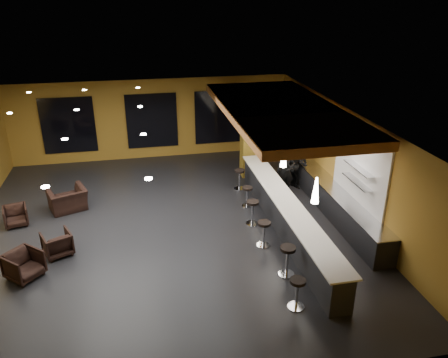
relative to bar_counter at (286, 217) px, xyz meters
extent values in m
cube|color=black|center=(-3.65, 1.00, -0.55)|extent=(12.00, 13.00, 0.10)
cube|color=black|center=(-3.65, 1.00, 3.05)|extent=(12.00, 13.00, 0.10)
cube|color=olive|center=(-3.65, 7.55, 1.25)|extent=(12.00, 0.10, 3.50)
cube|color=olive|center=(-3.65, -5.55, 1.25)|extent=(12.00, 0.10, 3.50)
cube|color=olive|center=(2.40, 1.00, 1.25)|extent=(0.10, 13.00, 3.50)
cube|color=#A96531|center=(0.35, 2.00, 2.86)|extent=(3.60, 8.00, 0.28)
cube|color=black|center=(-7.15, 7.44, 1.20)|extent=(2.20, 0.06, 2.40)
cube|color=black|center=(-3.65, 7.44, 1.20)|extent=(2.20, 0.06, 2.40)
cube|color=black|center=(-0.65, 7.44, 1.20)|extent=(2.20, 0.06, 2.40)
cube|color=white|center=(2.31, 0.00, 1.50)|extent=(0.06, 3.20, 2.40)
cube|color=black|center=(0.00, 0.00, 0.00)|extent=(0.60, 8.00, 1.00)
cube|color=silver|center=(0.00, 0.00, 0.52)|extent=(0.78, 8.10, 0.05)
cube|color=black|center=(2.00, 0.50, -0.07)|extent=(0.70, 6.00, 0.86)
cube|color=silver|center=(2.00, 0.50, 0.39)|extent=(0.72, 6.00, 0.03)
cube|color=silver|center=(2.17, -0.20, 1.10)|extent=(0.30, 1.50, 0.03)
cube|color=silver|center=(2.17, -0.20, 1.55)|extent=(0.30, 1.50, 0.03)
cube|color=olive|center=(0.00, 4.60, 1.25)|extent=(0.60, 0.60, 3.50)
cone|color=white|center=(0.00, -2.00, 1.85)|extent=(0.20, 0.20, 0.70)
cone|color=white|center=(0.00, 0.50, 1.85)|extent=(0.20, 0.20, 0.70)
cone|color=white|center=(0.00, 3.00, 1.85)|extent=(0.20, 0.20, 0.70)
imported|color=black|center=(0.84, 2.58, 0.42)|extent=(0.68, 0.46, 1.84)
imported|color=black|center=(1.37, 2.97, 0.43)|extent=(1.06, 0.92, 1.85)
imported|color=black|center=(1.60, 3.39, 0.35)|extent=(0.89, 0.63, 1.70)
imported|color=black|center=(-7.50, -0.88, -0.12)|extent=(1.15, 1.15, 0.75)
imported|color=black|center=(-6.80, 0.09, -0.15)|extent=(0.99, 1.00, 0.70)
imported|color=black|center=(-8.35, 2.13, -0.17)|extent=(0.85, 0.87, 0.65)
imported|color=black|center=(-6.84, 2.90, -0.11)|extent=(1.50, 1.41, 0.78)
cylinder|color=silver|center=(-0.91, -3.46, -0.48)|extent=(0.41, 0.41, 0.03)
cylinder|color=silver|center=(-0.91, -3.46, -0.12)|extent=(0.07, 0.07, 0.71)
cylinder|color=black|center=(-0.91, -3.46, 0.26)|extent=(0.39, 0.39, 0.08)
cylinder|color=silver|center=(-0.70, -2.17, -0.48)|extent=(0.44, 0.44, 0.03)
cylinder|color=silver|center=(-0.70, -2.17, -0.10)|extent=(0.08, 0.08, 0.76)
cylinder|color=black|center=(-0.70, -2.17, 0.32)|extent=(0.41, 0.41, 0.09)
cylinder|color=silver|center=(-0.90, -0.67, -0.48)|extent=(0.40, 0.40, 0.03)
cylinder|color=silver|center=(-0.90, -0.67, -0.13)|extent=(0.07, 0.07, 0.71)
cylinder|color=black|center=(-0.90, -0.67, 0.26)|extent=(0.38, 0.38, 0.08)
cylinder|color=silver|center=(-0.89, 0.65, -0.48)|extent=(0.42, 0.42, 0.03)
cylinder|color=silver|center=(-0.89, 0.65, -0.11)|extent=(0.07, 0.07, 0.73)
cylinder|color=black|center=(-0.89, 0.65, 0.29)|extent=(0.40, 0.40, 0.08)
cylinder|color=silver|center=(-0.74, 1.91, -0.49)|extent=(0.37, 0.37, 0.03)
cylinder|color=silver|center=(-0.74, 1.91, -0.16)|extent=(0.07, 0.07, 0.65)
cylinder|color=black|center=(-0.74, 1.91, 0.20)|extent=(0.35, 0.35, 0.07)
cylinder|color=silver|center=(-0.67, 3.36, -0.49)|extent=(0.40, 0.40, 0.03)
cylinder|color=silver|center=(-0.67, 3.36, -0.13)|extent=(0.07, 0.07, 0.70)
cylinder|color=black|center=(-0.67, 3.36, 0.25)|extent=(0.38, 0.38, 0.08)
camera|label=1|loc=(-4.28, -11.30, 6.55)|focal=35.00mm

